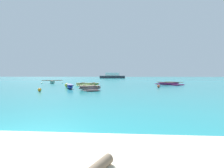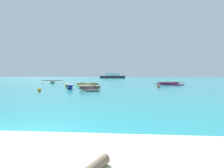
{
  "view_description": "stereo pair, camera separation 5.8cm",
  "coord_description": "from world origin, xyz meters",
  "px_view_note": "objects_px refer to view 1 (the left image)",
  "views": [
    {
      "loc": [
        2.56,
        -3.12,
        1.54
      ],
      "look_at": [
        0.77,
        20.7,
        0.25
      ],
      "focal_mm": 28.0,
      "sensor_mm": 36.0,
      "label": 1
    },
    {
      "loc": [
        2.62,
        -3.12,
        1.54
      ],
      "look_at": [
        0.77,
        20.7,
        0.25
      ],
      "focal_mm": 28.0,
      "sensor_mm": 36.0,
      "label": 2
    }
  ],
  "objects_px": {
    "moored_boat_1": "(70,86)",
    "mooring_buoy_2": "(159,86)",
    "mooring_buoy_0": "(67,85)",
    "moored_boat_3": "(169,84)",
    "moored_boat_0": "(52,82)",
    "distant_ferry": "(112,76)",
    "moored_boat_2": "(88,84)",
    "mooring_buoy_1": "(40,90)",
    "moored_boat_4": "(90,88)"
  },
  "relations": [
    {
      "from": "mooring_buoy_2",
      "to": "mooring_buoy_0",
      "type": "bearing_deg",
      "value": -178.88
    },
    {
      "from": "moored_boat_4",
      "to": "mooring_buoy_0",
      "type": "xyz_separation_m",
      "value": [
        -3.58,
        3.68,
        0.03
      ]
    },
    {
      "from": "mooring_buoy_0",
      "to": "moored_boat_3",
      "type": "bearing_deg",
      "value": 23.03
    },
    {
      "from": "moored_boat_3",
      "to": "mooring_buoy_2",
      "type": "relative_size",
      "value": 13.19
    },
    {
      "from": "mooring_buoy_0",
      "to": "moored_boat_0",
      "type": "bearing_deg",
      "value": 121.83
    },
    {
      "from": "moored_boat_3",
      "to": "mooring_buoy_2",
      "type": "distance_m",
      "value": 6.17
    },
    {
      "from": "mooring_buoy_1",
      "to": "mooring_buoy_0",
      "type": "bearing_deg",
      "value": 83.74
    },
    {
      "from": "moored_boat_0",
      "to": "mooring_buoy_1",
      "type": "height_order",
      "value": "moored_boat_0"
    },
    {
      "from": "mooring_buoy_0",
      "to": "mooring_buoy_1",
      "type": "xyz_separation_m",
      "value": [
        -0.62,
        -5.63,
        -0.09
      ]
    },
    {
      "from": "moored_boat_1",
      "to": "moored_boat_2",
      "type": "height_order",
      "value": "moored_boat_1"
    },
    {
      "from": "moored_boat_3",
      "to": "moored_boat_1",
      "type": "bearing_deg",
      "value": -178.06
    },
    {
      "from": "moored_boat_4",
      "to": "mooring_buoy_2",
      "type": "relative_size",
      "value": 10.84
    },
    {
      "from": "moored_boat_3",
      "to": "mooring_buoy_1",
      "type": "distance_m",
      "value": 18.29
    },
    {
      "from": "moored_boat_1",
      "to": "mooring_buoy_2",
      "type": "bearing_deg",
      "value": 78.79
    },
    {
      "from": "moored_boat_2",
      "to": "moored_boat_4",
      "type": "bearing_deg",
      "value": -77.34
    },
    {
      "from": "moored_boat_3",
      "to": "mooring_buoy_2",
      "type": "height_order",
      "value": "moored_boat_3"
    },
    {
      "from": "moored_boat_0",
      "to": "moored_boat_2",
      "type": "distance_m",
      "value": 9.57
    },
    {
      "from": "moored_boat_4",
      "to": "distant_ferry",
      "type": "bearing_deg",
      "value": 73.01
    },
    {
      "from": "moored_boat_1",
      "to": "moored_boat_4",
      "type": "distance_m",
      "value": 3.22
    },
    {
      "from": "mooring_buoy_1",
      "to": "distant_ferry",
      "type": "height_order",
      "value": "distant_ferry"
    },
    {
      "from": "moored_boat_2",
      "to": "moored_boat_0",
      "type": "bearing_deg",
      "value": 141.68
    },
    {
      "from": "moored_boat_1",
      "to": "mooring_buoy_0",
      "type": "bearing_deg",
      "value": -175.92
    },
    {
      "from": "distant_ferry",
      "to": "mooring_buoy_1",
      "type": "bearing_deg",
      "value": -92.3
    },
    {
      "from": "moored_boat_0",
      "to": "mooring_buoy_0",
      "type": "distance_m",
      "value": 11.21
    },
    {
      "from": "moored_boat_2",
      "to": "mooring_buoy_1",
      "type": "height_order",
      "value": "moored_boat_2"
    },
    {
      "from": "moored_boat_0",
      "to": "distant_ferry",
      "type": "bearing_deg",
      "value": 147.15
    },
    {
      "from": "moored_boat_1",
      "to": "distant_ferry",
      "type": "xyz_separation_m",
      "value": [
        0.79,
        54.59,
        0.69
      ]
    },
    {
      "from": "moored_boat_3",
      "to": "moored_boat_4",
      "type": "height_order",
      "value": "moored_boat_4"
    },
    {
      "from": "mooring_buoy_0",
      "to": "mooring_buoy_1",
      "type": "relative_size",
      "value": 1.56
    },
    {
      "from": "moored_boat_2",
      "to": "mooring_buoy_0",
      "type": "bearing_deg",
      "value": -115.93
    },
    {
      "from": "moored_boat_2",
      "to": "mooring_buoy_1",
      "type": "bearing_deg",
      "value": -105.33
    },
    {
      "from": "mooring_buoy_2",
      "to": "moored_boat_1",
      "type": "bearing_deg",
      "value": -168.46
    },
    {
      "from": "moored_boat_2",
      "to": "distant_ferry",
      "type": "height_order",
      "value": "distant_ferry"
    },
    {
      "from": "moored_boat_1",
      "to": "distant_ferry",
      "type": "bearing_deg",
      "value": 156.42
    },
    {
      "from": "moored_boat_0",
      "to": "moored_boat_2",
      "type": "relative_size",
      "value": 1.07
    },
    {
      "from": "moored_boat_2",
      "to": "mooring_buoy_1",
      "type": "xyz_separation_m",
      "value": [
        -2.34,
        -9.4,
        -0.02
      ]
    },
    {
      "from": "moored_boat_0",
      "to": "mooring_buoy_2",
      "type": "relative_size",
      "value": 12.55
    },
    {
      "from": "moored_boat_1",
      "to": "mooring_buoy_2",
      "type": "distance_m",
      "value": 10.32
    },
    {
      "from": "mooring_buoy_2",
      "to": "distant_ferry",
      "type": "bearing_deg",
      "value": 100.06
    },
    {
      "from": "moored_boat_1",
      "to": "mooring_buoy_0",
      "type": "distance_m",
      "value": 2.07
    },
    {
      "from": "moored_boat_2",
      "to": "mooring_buoy_0",
      "type": "relative_size",
      "value": 7.91
    },
    {
      "from": "moored_boat_4",
      "to": "moored_boat_0",
      "type": "bearing_deg",
      "value": 106.84
    },
    {
      "from": "moored_boat_0",
      "to": "distant_ferry",
      "type": "xyz_separation_m",
      "value": [
        7.64,
        43.21,
        0.7
      ]
    },
    {
      "from": "moored_boat_2",
      "to": "mooring_buoy_2",
      "type": "xyz_separation_m",
      "value": [
        9.32,
        -3.56,
        -0.02
      ]
    },
    {
      "from": "moored_boat_4",
      "to": "distant_ferry",
      "type": "xyz_separation_m",
      "value": [
        -1.86,
        56.42,
        0.72
      ]
    },
    {
      "from": "moored_boat_1",
      "to": "moored_boat_3",
      "type": "bearing_deg",
      "value": 98.29
    },
    {
      "from": "moored_boat_0",
      "to": "moored_boat_3",
      "type": "bearing_deg",
      "value": 56.41
    },
    {
      "from": "mooring_buoy_2",
      "to": "distant_ferry",
      "type": "xyz_separation_m",
      "value": [
        -9.32,
        52.52,
        0.77
      ]
    },
    {
      "from": "moored_boat_3",
      "to": "mooring_buoy_0",
      "type": "relative_size",
      "value": 8.9
    },
    {
      "from": "moored_boat_3",
      "to": "mooring_buoy_0",
      "type": "xyz_separation_m",
      "value": [
        -13.65,
        -5.81,
        0.05
      ]
    }
  ]
}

